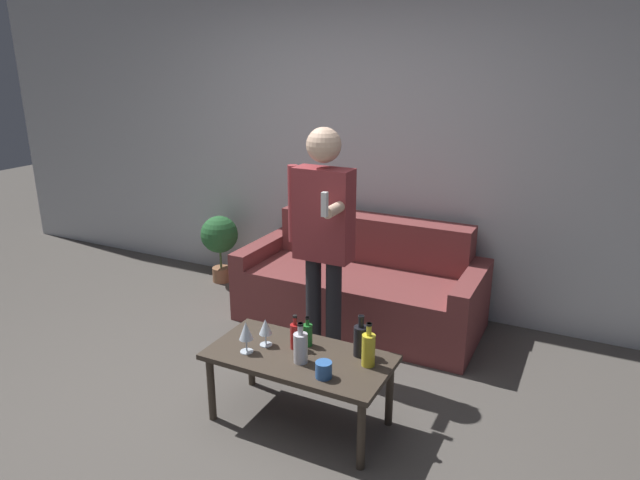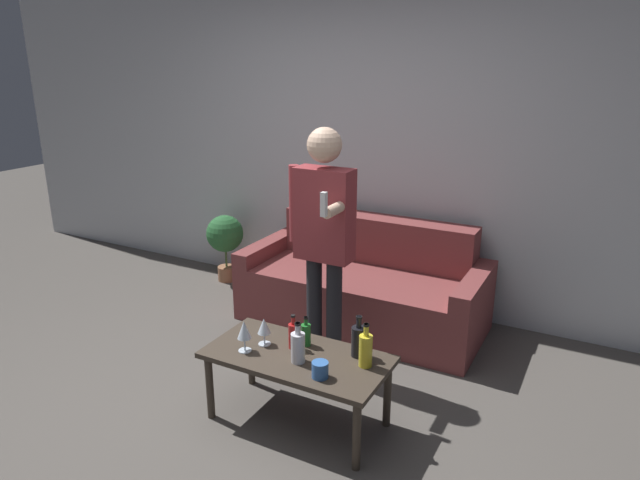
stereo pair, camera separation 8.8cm
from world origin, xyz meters
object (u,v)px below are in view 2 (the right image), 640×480
object	(u,v)px
couch	(364,287)
person_standing_front	(323,231)
bottle_orange	(358,340)
coffee_table	(297,363)

from	to	relation	value
couch	person_standing_front	size ratio (longest dim) A/B	1.15
bottle_orange	person_standing_front	bearing A→B (deg)	135.49
couch	person_standing_front	xyz separation A→B (m)	(0.05, -0.77, 0.67)
coffee_table	bottle_orange	size ratio (longest dim) A/B	4.30
bottle_orange	person_standing_front	xyz separation A→B (m)	(-0.45, 0.45, 0.44)
couch	bottle_orange	distance (m)	1.34
couch	bottle_orange	size ratio (longest dim) A/B	7.75
coffee_table	person_standing_front	size ratio (longest dim) A/B	0.64
couch	coffee_table	world-z (taller)	couch
coffee_table	bottle_orange	distance (m)	0.37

